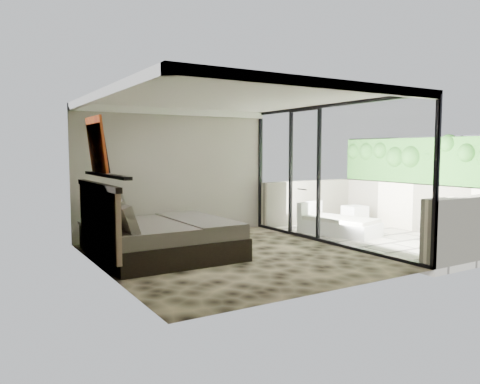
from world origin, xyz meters
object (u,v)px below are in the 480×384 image
table_lamp (92,201)px  lounger (337,225)px  nightstand (96,234)px  ottoman (355,216)px  bed (159,237)px

table_lamp → lounger: table_lamp is taller
nightstand → table_lamp: (-0.05, 0.06, 0.65)m
nightstand → ottoman: size_ratio=1.10×
bed → ottoman: 5.62m
bed → lounger: bed is taller
lounger → bed: bearing=167.2°
bed → nightstand: (-0.75, 1.38, -0.10)m
ottoman → nightstand: bearing=175.3°
table_lamp → lounger: (5.12, -1.27, -0.72)m
bed → lounger: bearing=2.2°
bed → table_lamp: (-0.80, 1.43, 0.55)m
ottoman → table_lamp: bearing=174.8°
nightstand → lounger: (5.08, -1.21, -0.06)m
bed → nightstand: 1.57m
nightstand → ottoman: (6.31, -0.52, -0.02)m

